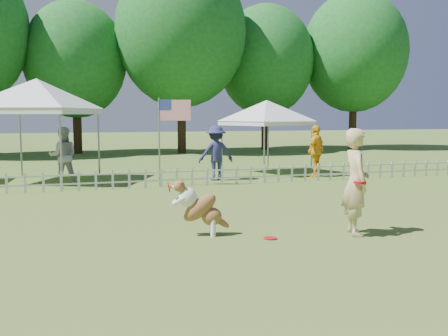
{
  "coord_description": "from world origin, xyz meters",
  "views": [
    {
      "loc": [
        -3.48,
        -8.44,
        2.25
      ],
      "look_at": [
        -0.24,
        2.0,
        1.1
      ],
      "focal_mm": 40.0,
      "sensor_mm": 36.0,
      "label": 1
    }
  ],
  "objects_px": {
    "canopy_tent_right": "(266,138)",
    "spectator_a": "(63,156)",
    "handler": "(356,182)",
    "frisbee_on_turf": "(270,238)",
    "dog": "(201,208)",
    "flag_pole": "(159,142)",
    "canopy_tent_left": "(38,132)",
    "spectator_c": "(316,151)",
    "spectator_b": "(216,153)"
  },
  "relations": [
    {
      "from": "dog",
      "to": "spectator_b",
      "type": "xyz_separation_m",
      "value": [
        2.56,
        7.72,
        0.42
      ]
    },
    {
      "from": "handler",
      "to": "spectator_b",
      "type": "relative_size",
      "value": 1.06
    },
    {
      "from": "canopy_tent_right",
      "to": "spectator_a",
      "type": "height_order",
      "value": "canopy_tent_right"
    },
    {
      "from": "handler",
      "to": "dog",
      "type": "bearing_deg",
      "value": 89.4
    },
    {
      "from": "spectator_a",
      "to": "flag_pole",
      "type": "bearing_deg",
      "value": 156.61
    },
    {
      "from": "spectator_c",
      "to": "dog",
      "type": "bearing_deg",
      "value": 13.41
    },
    {
      "from": "canopy_tent_right",
      "to": "flag_pole",
      "type": "xyz_separation_m",
      "value": [
        -4.61,
        -2.33,
        0.02
      ]
    },
    {
      "from": "dog",
      "to": "canopy_tent_left",
      "type": "bearing_deg",
      "value": 120.63
    },
    {
      "from": "canopy_tent_right",
      "to": "spectator_a",
      "type": "relative_size",
      "value": 1.48
    },
    {
      "from": "spectator_b",
      "to": "dog",
      "type": "bearing_deg",
      "value": 71.91
    },
    {
      "from": "flag_pole",
      "to": "canopy_tent_right",
      "type": "bearing_deg",
      "value": 48.26
    },
    {
      "from": "handler",
      "to": "canopy_tent_left",
      "type": "distance_m",
      "value": 11.58
    },
    {
      "from": "canopy_tent_right",
      "to": "flag_pole",
      "type": "bearing_deg",
      "value": -173.58
    },
    {
      "from": "canopy_tent_left",
      "to": "spectator_a",
      "type": "height_order",
      "value": "canopy_tent_left"
    },
    {
      "from": "handler",
      "to": "dog",
      "type": "distance_m",
      "value": 2.96
    },
    {
      "from": "handler",
      "to": "canopy_tent_left",
      "type": "height_order",
      "value": "canopy_tent_left"
    },
    {
      "from": "handler",
      "to": "spectator_b",
      "type": "distance_m",
      "value": 8.48
    },
    {
      "from": "dog",
      "to": "spectator_a",
      "type": "height_order",
      "value": "spectator_a"
    },
    {
      "from": "dog",
      "to": "spectator_b",
      "type": "distance_m",
      "value": 8.14
    },
    {
      "from": "spectator_c",
      "to": "frisbee_on_turf",
      "type": "bearing_deg",
      "value": 21.0
    },
    {
      "from": "handler",
      "to": "spectator_c",
      "type": "distance_m",
      "value": 9.06
    },
    {
      "from": "handler",
      "to": "spectator_b",
      "type": "bearing_deg",
      "value": 16.24
    },
    {
      "from": "canopy_tent_left",
      "to": "spectator_a",
      "type": "bearing_deg",
      "value": -23.63
    },
    {
      "from": "frisbee_on_turf",
      "to": "spectator_c",
      "type": "relative_size",
      "value": 0.13
    },
    {
      "from": "canopy_tent_right",
      "to": "flag_pole",
      "type": "relative_size",
      "value": 0.99
    },
    {
      "from": "flag_pole",
      "to": "spectator_b",
      "type": "height_order",
      "value": "flag_pole"
    },
    {
      "from": "spectator_a",
      "to": "spectator_b",
      "type": "bearing_deg",
      "value": 176.16
    },
    {
      "from": "canopy_tent_left",
      "to": "flag_pole",
      "type": "bearing_deg",
      "value": -5.97
    },
    {
      "from": "dog",
      "to": "frisbee_on_turf",
      "type": "bearing_deg",
      "value": -17.43
    },
    {
      "from": "spectator_a",
      "to": "dog",
      "type": "bearing_deg",
      "value": 108.26
    },
    {
      "from": "dog",
      "to": "canopy_tent_right",
      "type": "distance_m",
      "value": 10.48
    },
    {
      "from": "canopy_tent_right",
      "to": "spectator_b",
      "type": "xyz_separation_m",
      "value": [
        -2.47,
        -1.43,
        -0.44
      ]
    },
    {
      "from": "dog",
      "to": "spectator_a",
      "type": "distance_m",
      "value": 8.54
    },
    {
      "from": "canopy_tent_left",
      "to": "spectator_b",
      "type": "height_order",
      "value": "canopy_tent_left"
    },
    {
      "from": "canopy_tent_right",
      "to": "spectator_a",
      "type": "bearing_deg",
      "value": 167.09
    },
    {
      "from": "dog",
      "to": "spectator_b",
      "type": "height_order",
      "value": "spectator_b"
    },
    {
      "from": "handler",
      "to": "frisbee_on_turf",
      "type": "bearing_deg",
      "value": 99.48
    },
    {
      "from": "flag_pole",
      "to": "spectator_b",
      "type": "distance_m",
      "value": 2.37
    },
    {
      "from": "flag_pole",
      "to": "spectator_c",
      "type": "height_order",
      "value": "flag_pole"
    },
    {
      "from": "handler",
      "to": "spectator_c",
      "type": "relative_size",
      "value": 1.06
    },
    {
      "from": "frisbee_on_turf",
      "to": "canopy_tent_right",
      "type": "height_order",
      "value": "canopy_tent_right"
    },
    {
      "from": "handler",
      "to": "dog",
      "type": "xyz_separation_m",
      "value": [
        -2.82,
        0.76,
        -0.47
      ]
    },
    {
      "from": "canopy_tent_left",
      "to": "spectator_b",
      "type": "xyz_separation_m",
      "value": [
        5.87,
        -1.32,
        -0.75
      ]
    },
    {
      "from": "flag_pole",
      "to": "spectator_c",
      "type": "distance_m",
      "value": 6.01
    },
    {
      "from": "frisbee_on_turf",
      "to": "canopy_tent_right",
      "type": "xyz_separation_m",
      "value": [
        3.87,
        9.76,
        1.38
      ]
    },
    {
      "from": "spectator_a",
      "to": "frisbee_on_turf",
      "type": "bearing_deg",
      "value": 113.84
    },
    {
      "from": "frisbee_on_turf",
      "to": "canopy_tent_right",
      "type": "bearing_deg",
      "value": 68.36
    },
    {
      "from": "canopy_tent_left",
      "to": "spectator_c",
      "type": "bearing_deg",
      "value": 16.29
    },
    {
      "from": "canopy_tent_right",
      "to": "flag_pole",
      "type": "distance_m",
      "value": 5.17
    },
    {
      "from": "canopy_tent_left",
      "to": "canopy_tent_right",
      "type": "height_order",
      "value": "canopy_tent_left"
    }
  ]
}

